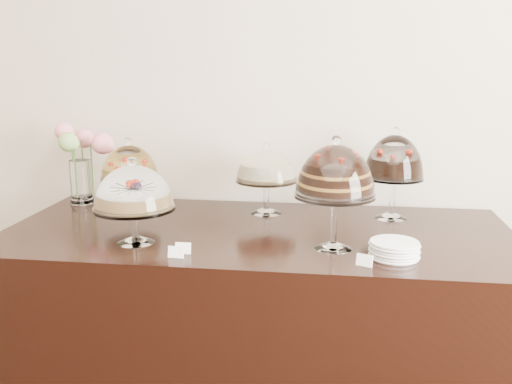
# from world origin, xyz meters

# --- Properties ---
(wall_back) EXTENTS (5.00, 0.04, 3.00)m
(wall_back) POSITION_xyz_m (0.00, 3.00, 1.50)
(wall_back) COLOR #C2B39C
(wall_back) RESTS_ON ground
(display_counter) EXTENTS (2.20, 1.00, 0.90)m
(display_counter) POSITION_xyz_m (0.01, 2.45, 0.45)
(display_counter) COLOR black
(display_counter) RESTS_ON ground
(cake_stand_sugar_sponge) EXTENTS (0.33, 0.33, 0.35)m
(cake_stand_sugar_sponge) POSITION_xyz_m (-0.46, 2.20, 1.11)
(cake_stand_sugar_sponge) COLOR white
(cake_stand_sugar_sponge) RESTS_ON display_counter
(cake_stand_choco_layer) EXTENTS (0.31, 0.31, 0.45)m
(cake_stand_choco_layer) POSITION_xyz_m (0.34, 2.24, 1.19)
(cake_stand_choco_layer) COLOR white
(cake_stand_choco_layer) RESTS_ON display_counter
(cake_stand_cheesecake) EXTENTS (0.30, 0.30, 0.35)m
(cake_stand_cheesecake) POSITION_xyz_m (0.01, 2.73, 1.12)
(cake_stand_cheesecake) COLOR white
(cake_stand_cheesecake) RESTS_ON display_counter
(cake_stand_dark_choco) EXTENTS (0.28, 0.28, 0.43)m
(cake_stand_dark_choco) POSITION_xyz_m (0.60, 2.73, 1.17)
(cake_stand_dark_choco) COLOR white
(cake_stand_dark_choco) RESTS_ON display_counter
(cake_stand_fruit_tart) EXTENTS (0.28, 0.28, 0.36)m
(cake_stand_fruit_tart) POSITION_xyz_m (-0.65, 2.68, 1.13)
(cake_stand_fruit_tart) COLOR white
(cake_stand_fruit_tart) RESTS_ON display_counter
(flower_vase) EXTENTS (0.31, 0.33, 0.42)m
(flower_vase) POSITION_xyz_m (-0.95, 2.81, 1.14)
(flower_vase) COLOR white
(flower_vase) RESTS_ON display_counter
(plate_stack) EXTENTS (0.18, 0.18, 0.06)m
(plate_stack) POSITION_xyz_m (0.56, 2.16, 0.93)
(plate_stack) COLOR white
(plate_stack) RESTS_ON display_counter
(price_card_left) EXTENTS (0.06, 0.02, 0.04)m
(price_card_left) POSITION_xyz_m (-0.24, 2.05, 0.92)
(price_card_left) COLOR white
(price_card_left) RESTS_ON display_counter
(price_card_right) EXTENTS (0.06, 0.04, 0.04)m
(price_card_right) POSITION_xyz_m (0.45, 2.05, 0.92)
(price_card_right) COLOR white
(price_card_right) RESTS_ON display_counter
(price_card_extra) EXTENTS (0.06, 0.02, 0.04)m
(price_card_extra) POSITION_xyz_m (-0.23, 2.09, 0.92)
(price_card_extra) COLOR white
(price_card_extra) RESTS_ON display_counter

